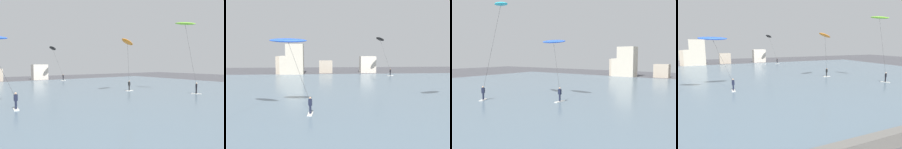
% 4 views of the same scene
% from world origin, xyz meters
% --- Properties ---
extents(seawall_barrier, '(60.00, 0.70, 0.97)m').
position_xyz_m(seawall_barrier, '(0.00, 4.60, 0.49)').
color(seawall_barrier, '#66635E').
rests_on(seawall_barrier, ground).
extents(water_bay, '(84.00, 52.00, 0.10)m').
position_xyz_m(water_bay, '(0.00, 31.30, 0.05)').
color(water_bay, slate).
rests_on(water_bay, ground).
extents(far_shore_buildings, '(25.69, 5.87, 7.52)m').
position_xyz_m(far_shore_buildings, '(-6.87, 59.40, 2.79)').
color(far_shore_buildings, '#B7A893').
rests_on(far_shore_buildings, ground).
extents(kitesurfer_lime, '(1.98, 4.38, 10.85)m').
position_xyz_m(kitesurfer_lime, '(18.54, 20.33, 9.56)').
color(kitesurfer_lime, silver).
rests_on(kitesurfer_lime, water_bay).
extents(kitesurfer_blue, '(4.29, 3.14, 7.22)m').
position_xyz_m(kitesurfer_blue, '(-6.85, 24.04, 6.54)').
color(kitesurfer_blue, silver).
rests_on(kitesurfer_blue, water_bay).
extents(kitesurfer_orange, '(4.14, 3.00, 8.19)m').
position_xyz_m(kitesurfer_orange, '(11.42, 25.56, 7.24)').
color(kitesurfer_orange, silver).
rests_on(kitesurfer_orange, water_bay).
extents(kitesurfer_black, '(4.43, 3.65, 9.07)m').
position_xyz_m(kitesurfer_black, '(10.12, 54.16, 8.01)').
color(kitesurfer_black, silver).
rests_on(kitesurfer_black, water_bay).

